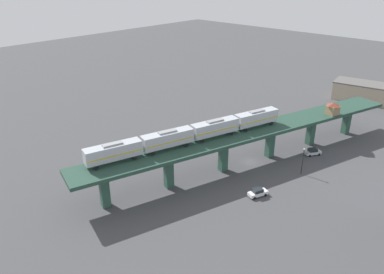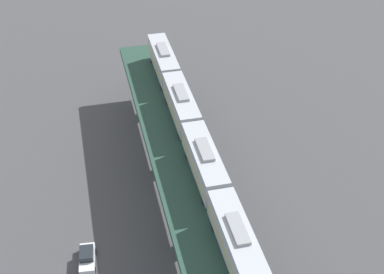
% 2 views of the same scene
% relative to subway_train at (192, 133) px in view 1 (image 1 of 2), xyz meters
% --- Properties ---
extents(ground_plane, '(400.00, 400.00, 0.00)m').
position_rel_subway_train_xyz_m(ground_plane, '(6.07, 15.44, -11.45)').
color(ground_plane, '#424244').
extents(elevated_viaduct, '(34.37, 90.56, 8.91)m').
position_rel_subway_train_xyz_m(elevated_viaduct, '(6.01, 15.25, -3.85)').
color(elevated_viaduct, '#244135').
rests_on(elevated_viaduct, ground).
extents(subway_train, '(16.93, 48.52, 4.45)m').
position_rel_subway_train_xyz_m(subway_train, '(0.00, 0.00, 0.00)').
color(subway_train, '#ADB2BA').
rests_on(subway_train, elevated_viaduct).
extents(signal_hut, '(4.01, 4.01, 3.40)m').
position_rel_subway_train_xyz_m(signal_hut, '(15.87, 39.85, -0.74)').
color(signal_hut, '#8C7251').
rests_on(signal_hut, elevated_viaduct).
extents(street_car_white, '(3.31, 4.75, 1.89)m').
position_rel_subway_train_xyz_m(street_car_white, '(16.50, 3.59, -10.51)').
color(street_car_white, silver).
rests_on(street_car_white, ground).
extents(street_car_silver, '(3.83, 4.69, 1.89)m').
position_rel_subway_train_xyz_m(street_car_silver, '(16.14, 30.29, -10.51)').
color(street_car_silver, '#B7BABF').
rests_on(street_car_silver, ground).
extents(delivery_truck, '(3.06, 7.41, 3.20)m').
position_rel_subway_train_xyz_m(delivery_truck, '(-2.97, 33.05, -9.69)').
color(delivery_truck, '#333338').
rests_on(delivery_truck, ground).
extents(street_lamp, '(0.44, 0.44, 6.94)m').
position_rel_subway_train_xyz_m(street_lamp, '(18.80, 19.00, -7.35)').
color(street_lamp, black).
rests_on(street_lamp, ground).
extents(warehouse_building, '(29.88, 14.91, 6.80)m').
position_rel_subway_train_xyz_m(warehouse_building, '(12.54, 85.35, -8.04)').
color(warehouse_building, tan).
rests_on(warehouse_building, ground).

